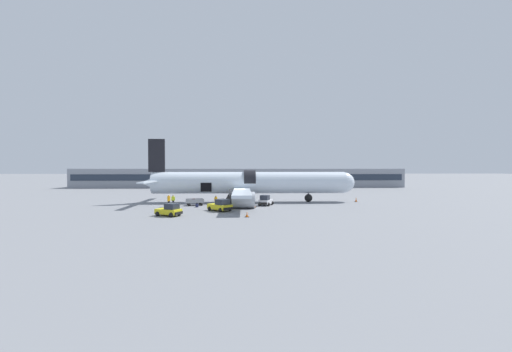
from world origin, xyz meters
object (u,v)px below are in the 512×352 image
at_px(ground_crew_loader_b, 169,200).
at_px(baggage_tug_lead, 169,210).
at_px(ground_crew_driver, 173,200).
at_px(baggage_cart_loading, 195,202).
at_px(baggage_tug_rear, 266,201).
at_px(suitcase_on_tarmac_upright, 197,205).
at_px(airplane, 247,184).
at_px(ground_crew_loader_a, 216,201).
at_px(baggage_tug_mid, 221,206).

bearing_deg(ground_crew_loader_b, baggage_tug_lead, -76.42).
bearing_deg(ground_crew_driver, baggage_cart_loading, 0.99).
height_order(baggage_tug_rear, suitcase_on_tarmac_upright, baggage_tug_rear).
height_order(airplane, baggage_tug_lead, airplane).
height_order(airplane, suitcase_on_tarmac_upright, airplane).
distance_m(ground_crew_loader_b, ground_crew_driver, 1.71).
relative_size(baggage_tug_lead, ground_crew_loader_a, 2.12).
xyz_separation_m(baggage_tug_lead, ground_crew_loader_b, (-2.03, 8.40, 0.31)).
bearing_deg(baggage_tug_lead, suitcase_on_tarmac_upright, 75.60).
distance_m(baggage_cart_loading, ground_crew_loader_a, 3.43).
relative_size(airplane, baggage_tug_lead, 10.57).
height_order(ground_crew_loader_a, ground_crew_loader_b, ground_crew_loader_b).
bearing_deg(baggage_tug_lead, ground_crew_loader_a, 62.68).
relative_size(baggage_tug_mid, baggage_cart_loading, 0.99).
xyz_separation_m(ground_crew_loader_a, ground_crew_loader_b, (-6.67, -0.58, 0.13)).
distance_m(ground_crew_loader_a, suitcase_on_tarmac_upright, 2.85).
distance_m(baggage_tug_mid, suitcase_on_tarmac_upright, 5.40).
xyz_separation_m(airplane, baggage_tug_rear, (2.73, -4.60, -2.38)).
bearing_deg(ground_crew_loader_a, ground_crew_loader_b, -175.03).
bearing_deg(baggage_tug_rear, baggage_cart_loading, 177.69).
bearing_deg(baggage_cart_loading, ground_crew_loader_b, -153.21).
relative_size(baggage_tug_mid, ground_crew_loader_a, 2.23).
bearing_deg(ground_crew_loader_b, ground_crew_driver, 81.65).
xyz_separation_m(baggage_tug_mid, ground_crew_loader_b, (-7.71, 4.41, 0.27)).
bearing_deg(suitcase_on_tarmac_upright, baggage_cart_loading, 105.57).
xyz_separation_m(baggage_cart_loading, ground_crew_driver, (-3.21, -0.06, 0.37)).
relative_size(baggage_tug_rear, ground_crew_loader_b, 1.67).
distance_m(baggage_tug_rear, ground_crew_loader_a, 7.39).
distance_m(baggage_tug_rear, ground_crew_loader_b, 14.08).
relative_size(airplane, ground_crew_loader_b, 19.32).
relative_size(airplane, baggage_tug_rear, 11.60).
height_order(baggage_tug_lead, baggage_tug_mid, baggage_tug_mid).
relative_size(baggage_tug_mid, baggage_tug_rear, 1.15).
bearing_deg(ground_crew_loader_b, ground_crew_loader_a, 4.97).
relative_size(baggage_tug_lead, suitcase_on_tarmac_upright, 5.19).
bearing_deg(ground_crew_loader_a, ground_crew_driver, 170.17).
bearing_deg(ground_crew_driver, baggage_tug_rear, -1.54).
distance_m(baggage_tug_rear, ground_crew_driver, 13.77).
bearing_deg(suitcase_on_tarmac_upright, baggage_tug_rear, 10.09).
xyz_separation_m(baggage_cart_loading, ground_crew_loader_b, (-3.46, -1.75, 0.48)).
relative_size(airplane, ground_crew_driver, 21.84).
bearing_deg(suitcase_on_tarmac_upright, baggage_tug_lead, -104.40).
distance_m(airplane, baggage_tug_mid, 11.18).
relative_size(airplane, ground_crew_loader_a, 22.38).
xyz_separation_m(baggage_cart_loading, ground_crew_loader_a, (3.21, -1.17, 0.35)).
xyz_separation_m(baggage_tug_rear, ground_crew_driver, (-13.77, 0.37, 0.18)).
distance_m(airplane, baggage_tug_rear, 5.86).
height_order(baggage_tug_mid, ground_crew_driver, ground_crew_driver).
bearing_deg(ground_crew_loader_a, baggage_tug_lead, -117.32).
xyz_separation_m(baggage_tug_lead, suitcase_on_tarmac_upright, (2.04, 7.95, -0.38)).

